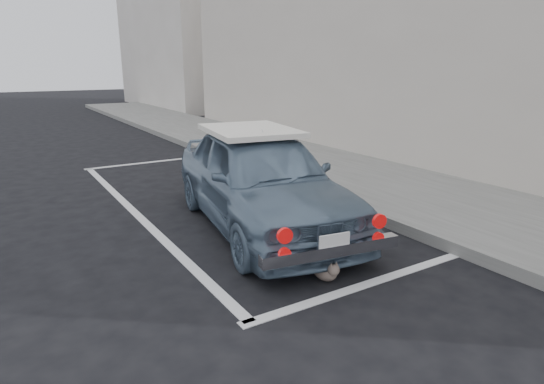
# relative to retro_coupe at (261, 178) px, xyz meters

# --- Properties ---
(ground) EXTENTS (80.00, 80.00, 0.00)m
(ground) POSITION_rel_retro_coupe_xyz_m (-0.41, -1.56, -0.67)
(ground) COLOR black
(ground) RESTS_ON ground
(sidewalk) EXTENTS (2.80, 40.00, 0.15)m
(sidewalk) POSITION_rel_retro_coupe_xyz_m (2.79, 0.44, -0.60)
(sidewalk) COLOR #62625D
(sidewalk) RESTS_ON ground
(shop_building) EXTENTS (3.50, 18.00, 7.00)m
(shop_building) POSITION_rel_retro_coupe_xyz_m (5.91, 2.44, 2.81)
(shop_building) COLOR beige
(shop_building) RESTS_ON ground
(building_far) EXTENTS (3.50, 10.00, 8.00)m
(building_far) POSITION_rel_retro_coupe_xyz_m (5.94, 18.44, 3.33)
(building_far) COLOR beige
(building_far) RESTS_ON ground
(pline_rear) EXTENTS (3.00, 0.12, 0.01)m
(pline_rear) POSITION_rel_retro_coupe_xyz_m (0.09, -2.06, -0.67)
(pline_rear) COLOR silver
(pline_rear) RESTS_ON ground
(pline_front) EXTENTS (3.00, 0.12, 0.01)m
(pline_front) POSITION_rel_retro_coupe_xyz_m (0.09, 4.94, -0.67)
(pline_front) COLOR silver
(pline_front) RESTS_ON ground
(pline_side) EXTENTS (0.12, 7.00, 0.01)m
(pline_side) POSITION_rel_retro_coupe_xyz_m (-1.31, 1.44, -0.67)
(pline_side) COLOR silver
(pline_side) RESTS_ON ground
(retro_coupe) EXTENTS (2.17, 4.11, 1.33)m
(retro_coupe) POSITION_rel_retro_coupe_xyz_m (0.00, 0.00, 0.00)
(retro_coupe) COLOR slate
(retro_coupe) RESTS_ON ground
(cat) EXTENTS (0.21, 0.46, 0.25)m
(cat) POSITION_rel_retro_coupe_xyz_m (-0.27, -1.75, -0.56)
(cat) COLOR #63574B
(cat) RESTS_ON ground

